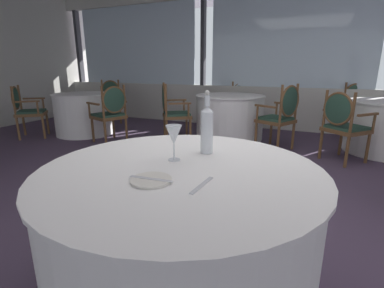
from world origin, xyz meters
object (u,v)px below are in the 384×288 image
(wine_glass, at_px, (174,136))
(dining_chair_3_1, at_px, (241,100))
(dining_chair_0_2, at_px, (109,99))
(dining_chair_3_2, at_px, (171,108))
(dining_chair_3_0, at_px, (282,113))
(side_plate, at_px, (151,180))
(dining_chair_0_0, at_px, (25,108))
(dining_chair_1_2, at_px, (343,122))
(dining_chair_1_1, at_px, (357,106))
(dining_chair_0_1, at_px, (111,110))
(water_bottle, at_px, (207,128))

(wine_glass, height_order, dining_chair_3_1, wine_glass)
(dining_chair_0_2, height_order, dining_chair_3_2, dining_chair_3_2)
(dining_chair_3_0, height_order, dining_chair_3_2, dining_chair_3_0)
(wine_glass, height_order, dining_chair_3_0, dining_chair_3_0)
(side_plate, relative_size, wine_glass, 0.96)
(dining_chair_0_0, relative_size, dining_chair_1_2, 0.98)
(dining_chair_1_1, xyz_separation_m, dining_chair_1_2, (-0.35, -1.75, -0.01))
(side_plate, bearing_deg, dining_chair_0_2, 131.57)
(wine_glass, bearing_deg, dining_chair_0_2, 133.43)
(wine_glass, height_order, dining_chair_1_1, dining_chair_1_1)
(dining_chair_0_0, xyz_separation_m, dining_chair_3_2, (2.48, 0.85, 0.02))
(dining_chair_3_1, bearing_deg, side_plate, 5.89)
(dining_chair_0_1, bearing_deg, dining_chair_3_0, -146.73)
(side_plate, relative_size, dining_chair_1_1, 0.19)
(side_plate, xyz_separation_m, dining_chair_1_1, (1.32, 4.89, -0.21))
(dining_chair_1_1, bearing_deg, water_bottle, -34.44)
(side_plate, distance_m, dining_chair_3_1, 4.95)
(dining_chair_0_0, distance_m, dining_chair_1_2, 5.12)
(side_plate, bearing_deg, dining_chair_0_0, 149.39)
(dining_chair_3_1, height_order, dining_chair_3_2, dining_chair_3_2)
(side_plate, relative_size, dining_chair_0_1, 0.19)
(dining_chair_0_0, distance_m, dining_chair_0_2, 1.67)
(water_bottle, relative_size, dining_chair_1_1, 0.37)
(dining_chair_1_2, height_order, dining_chair_3_1, dining_chair_1_2)
(water_bottle, bearing_deg, dining_chair_3_0, 88.01)
(dining_chair_1_1, height_order, dining_chair_1_2, dining_chair_1_1)
(dining_chair_0_2, bearing_deg, dining_chair_0_0, -29.88)
(dining_chair_0_1, bearing_deg, wine_glass, 154.03)
(side_plate, bearing_deg, dining_chair_3_2, 116.31)
(water_bottle, relative_size, dining_chair_1_2, 0.37)
(side_plate, height_order, wine_glass, wine_glass)
(wine_glass, distance_m, dining_chair_0_1, 3.46)
(dining_chair_0_1, xyz_separation_m, dining_chair_1_2, (3.43, 0.41, -0.00))
(side_plate, relative_size, dining_chair_0_0, 0.19)
(dining_chair_0_1, height_order, dining_chair_3_0, dining_chair_3_0)
(dining_chair_0_0, height_order, dining_chair_1_1, dining_chair_1_1)
(wine_glass, bearing_deg, dining_chair_0_1, 134.77)
(dining_chair_3_0, relative_size, dining_chair_3_1, 1.07)
(wine_glass, relative_size, dining_chair_1_1, 0.19)
(water_bottle, height_order, dining_chair_0_2, water_bottle)
(dining_chair_0_0, bearing_deg, side_plate, -71.36)
(dining_chair_3_0, bearing_deg, dining_chair_3_1, -29.83)
(dining_chair_1_1, height_order, dining_chair_3_2, dining_chair_3_2)
(dining_chair_1_2, distance_m, dining_chair_3_1, 2.50)
(dining_chair_3_2, bearing_deg, dining_chair_1_1, -5.00)
(side_plate, bearing_deg, dining_chair_3_1, 99.59)
(wine_glass, xyz_separation_m, dining_chair_3_0, (0.21, 3.10, -0.31))
(dining_chair_1_1, relative_size, dining_chair_3_2, 0.99)
(side_plate, height_order, dining_chair_0_2, dining_chair_0_2)
(dining_chair_3_0, bearing_deg, wine_glass, 112.40)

